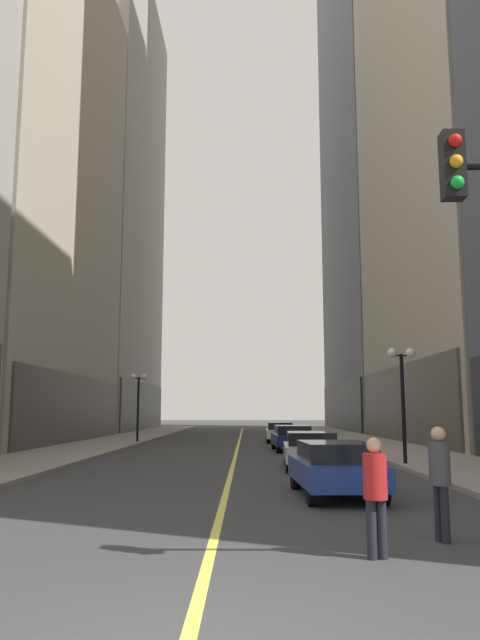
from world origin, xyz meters
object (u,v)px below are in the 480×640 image
(car_blue, at_px, (335,467))
(car_white, at_px, (280,431))
(street_lamp_right_mid, at_px, (402,379))
(pedestrian_with_orange_bag, at_px, (440,474))
(car_navy, at_px, (292,437))
(pedestrian_in_red_jacket, at_px, (375,488))
(car_silver, at_px, (311,449))
(street_lamp_left_far, at_px, (138,392))

(car_blue, xyz_separation_m, car_white, (0.03, 25.95, 0.00))
(car_white, xyz_separation_m, street_lamp_right_mid, (3.68, -18.10, 2.54))
(pedestrian_with_orange_bag, height_order, street_lamp_right_mid, street_lamp_right_mid)
(car_navy, bearing_deg, street_lamp_right_mid, -69.32)
(pedestrian_in_red_jacket, relative_size, street_lamp_right_mid, 0.38)
(car_blue, bearing_deg, street_lamp_right_mid, 64.69)
(car_silver, height_order, street_lamp_left_far, street_lamp_left_far)
(pedestrian_with_orange_bag, relative_size, street_lamp_left_far, 0.41)
(pedestrian_with_orange_bag, relative_size, pedestrian_in_red_jacket, 1.08)
(car_white, height_order, pedestrian_with_orange_bag, pedestrian_with_orange_bag)
(car_silver, xyz_separation_m, car_white, (-0.11, 18.81, 0.00))
(car_navy, height_order, street_lamp_right_mid, street_lamp_right_mid)
(car_blue, relative_size, car_white, 0.91)
(street_lamp_right_mid, bearing_deg, pedestrian_in_red_jacket, -105.91)
(pedestrian_with_orange_bag, distance_m, street_lamp_left_far, 30.72)
(car_navy, relative_size, pedestrian_with_orange_bag, 2.52)
(street_lamp_right_mid, bearing_deg, car_white, 101.50)
(car_white, height_order, street_lamp_left_far, street_lamp_left_far)
(street_lamp_left_far, xyz_separation_m, street_lamp_right_mid, (12.80, -15.96, 0.00))
(pedestrian_in_red_jacket, distance_m, street_lamp_right_mid, 14.85)
(car_silver, xyz_separation_m, pedestrian_with_orange_bag, (0.82, -12.28, 0.35))
(car_blue, height_order, street_lamp_left_far, street_lamp_left_far)
(pedestrian_with_orange_bag, xyz_separation_m, pedestrian_in_red_jacket, (-1.28, -1.12, -0.09))
(street_lamp_left_far, bearing_deg, car_white, 13.21)
(car_blue, bearing_deg, pedestrian_with_orange_bag, -79.31)
(car_white, distance_m, street_lamp_left_far, 9.70)
(pedestrian_with_orange_bag, bearing_deg, street_lamp_left_far, 109.15)
(car_white, distance_m, street_lamp_right_mid, 18.64)
(car_silver, distance_m, street_lamp_left_far, 19.22)
(car_blue, xyz_separation_m, pedestrian_with_orange_bag, (0.97, -5.14, 0.35))
(street_lamp_left_far, bearing_deg, street_lamp_right_mid, -51.27)
(car_blue, bearing_deg, pedestrian_in_red_jacket, -92.82)
(street_lamp_left_far, height_order, street_lamp_right_mid, same)
(pedestrian_with_orange_bag, relative_size, street_lamp_right_mid, 0.41)
(car_white, bearing_deg, pedestrian_with_orange_bag, -88.27)
(street_lamp_left_far, bearing_deg, pedestrian_with_orange_bag, -70.85)
(car_blue, distance_m, car_navy, 17.15)
(car_blue, height_order, street_lamp_right_mid, street_lamp_right_mid)
(car_blue, relative_size, pedestrian_with_orange_bag, 2.39)
(car_white, xyz_separation_m, pedestrian_with_orange_bag, (0.94, -31.09, 0.35))
(car_white, xyz_separation_m, pedestrian_in_red_jacket, (-0.34, -32.22, 0.26))
(car_silver, relative_size, street_lamp_right_mid, 0.97)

